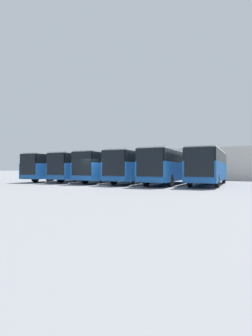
% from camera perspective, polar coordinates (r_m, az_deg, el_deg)
% --- Properties ---
extents(ground_plane, '(600.00, 600.00, 0.00)m').
position_cam_1_polar(ground_plane, '(24.55, -7.42, -3.85)').
color(ground_plane, gray).
extents(bus_0, '(3.61, 12.47, 3.35)m').
position_cam_1_polar(bus_0, '(26.71, 17.57, 0.46)').
color(bus_0, '#19519E').
rests_on(bus_0, ground_plane).
extents(curb_divider_0, '(0.90, 7.40, 0.15)m').
position_cam_1_polar(curb_divider_0, '(25.44, 12.66, -3.55)').
color(curb_divider_0, '#9E9E99').
rests_on(curb_divider_0, ground_plane).
extents(bus_1, '(3.61, 12.47, 3.35)m').
position_cam_1_polar(bus_1, '(26.81, 9.43, 0.44)').
color(bus_1, '#19519E').
rests_on(bus_1, ground_plane).
extents(curb_divider_1, '(0.90, 7.40, 0.15)m').
position_cam_1_polar(curb_divider_1, '(25.88, 4.20, -3.50)').
color(curb_divider_1, '#9E9E99').
rests_on(curb_divider_1, ground_plane).
extents(bus_2, '(3.61, 12.47, 3.35)m').
position_cam_1_polar(bus_2, '(28.65, 2.77, 0.39)').
color(bus_2, '#19519E').
rests_on(bus_2, ground_plane).
extents(curb_divider_2, '(0.90, 7.40, 0.15)m').
position_cam_1_polar(curb_divider_2, '(27.99, -2.29, -3.26)').
color(curb_divider_2, '#9E9E99').
rests_on(curb_divider_2, ground_plane).
extents(bus_3, '(3.61, 12.47, 3.35)m').
position_cam_1_polar(bus_3, '(30.61, -3.27, 0.34)').
color(bus_3, '#19519E').
rests_on(bus_3, ground_plane).
extents(curb_divider_3, '(0.90, 7.40, 0.15)m').
position_cam_1_polar(curb_divider_3, '(30.21, -8.09, -3.05)').
color(curb_divider_3, '#9E9E99').
rests_on(curb_divider_3, ground_plane).
extents(bus_4, '(3.61, 12.47, 3.35)m').
position_cam_1_polar(bus_4, '(32.97, -8.39, 0.30)').
color(bus_4, '#19519E').
rests_on(bus_4, ground_plane).
extents(curb_divider_4, '(0.90, 7.40, 0.15)m').
position_cam_1_polar(curb_divider_4, '(32.80, -12.89, -2.83)').
color(curb_divider_4, '#9E9E99').
rests_on(curb_divider_4, ground_plane).
extents(bus_5, '(3.61, 12.47, 3.35)m').
position_cam_1_polar(bus_5, '(35.05, -13.56, 0.27)').
color(bus_5, '#19519E').
rests_on(bus_5, ground_plane).
extents(station_building, '(39.85, 15.49, 4.65)m').
position_cam_1_polar(station_building, '(46.75, 11.12, 0.70)').
color(station_building, beige).
rests_on(station_building, ground_plane).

